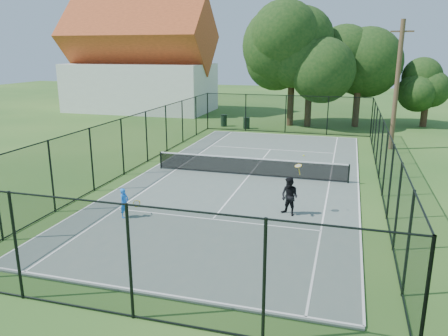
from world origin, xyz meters
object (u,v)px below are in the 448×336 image
(player_black, at_px, (290,196))
(trash_bin_right, at_px, (246,123))
(player_blue, at_px, (124,203))
(tennis_net, at_px, (249,166))
(utility_pole, at_px, (397,85))
(trash_bin_left, at_px, (224,120))

(player_black, bearing_deg, trash_bin_right, 107.89)
(player_blue, bearing_deg, tennis_net, 64.56)
(player_blue, xyz_separation_m, player_black, (6.15, 2.01, 0.19))
(player_blue, bearing_deg, utility_pole, 55.60)
(player_blue, relative_size, player_black, 0.49)
(trash_bin_right, distance_m, player_blue, 21.14)
(tennis_net, xyz_separation_m, player_blue, (-3.38, -7.11, 0.07))
(trash_bin_left, bearing_deg, trash_bin_right, -16.25)
(trash_bin_right, xyz_separation_m, player_black, (6.18, -19.14, 0.35))
(player_black, bearing_deg, player_blue, -161.93)
(trash_bin_left, relative_size, player_blue, 0.87)
(tennis_net, xyz_separation_m, trash_bin_left, (-5.58, 14.67, -0.06))
(tennis_net, bearing_deg, trash_bin_left, 110.82)
(tennis_net, height_order, trash_bin_left, trash_bin_left)
(trash_bin_right, bearing_deg, tennis_net, -76.35)
(player_black, bearing_deg, trash_bin_left, 112.89)
(trash_bin_right, height_order, player_blue, player_blue)
(trash_bin_left, distance_m, player_blue, 21.88)
(tennis_net, bearing_deg, utility_pole, 49.64)
(trash_bin_left, distance_m, player_black, 21.46)
(trash_bin_left, bearing_deg, player_black, -67.11)
(trash_bin_right, bearing_deg, trash_bin_left, 163.75)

